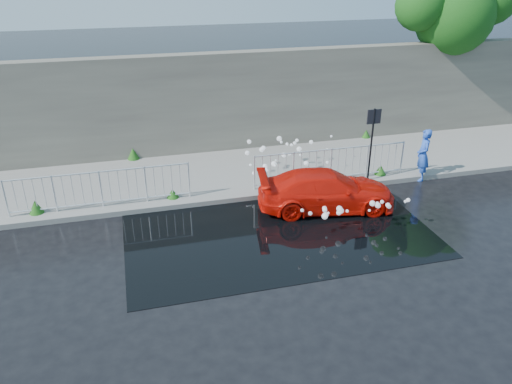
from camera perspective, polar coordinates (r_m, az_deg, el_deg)
The scene contains 13 objects.
ground at distance 12.52m, azimuth 1.52°, elevation -6.83°, with size 90.00×90.00×0.00m, color black.
pavement at distance 16.79m, azimuth -3.27°, elevation 2.23°, with size 30.00×4.00×0.15m, color slate.
curb at distance 15.01m, azimuth -1.69°, elevation -0.66°, with size 30.00×0.25×0.16m, color slate.
retaining_wall at distance 18.24m, azimuth -4.86°, elevation 10.15°, with size 30.00×0.60×3.50m, color #544F46.
puddle at distance 13.46m, azimuth 2.37°, elevation -4.32°, with size 8.00×5.00×0.01m, color black.
sign_post at distance 15.88m, azimuth 13.16°, elevation 6.57°, with size 0.45×0.06×2.50m.
tree at distance 21.70m, azimuth 21.91°, elevation 18.64°, with size 5.00×3.03×6.24m.
railing_left at distance 14.77m, azimuth -17.32°, elevation 0.48°, with size 5.05×0.05×1.10m.
railing_right at distance 15.93m, azimuth 8.56°, elevation 3.22°, with size 5.05×0.05×1.10m.
weeds at distance 16.25m, azimuth -4.29°, elevation 2.33°, with size 12.17×3.93×0.40m.
water_spray at distance 15.11m, azimuth 5.32°, elevation 1.98°, with size 3.49×5.48×1.09m.
red_car at distance 14.47m, azimuth 8.05°, elevation 0.19°, with size 1.60×3.94×1.14m, color red.
person at distance 17.00m, azimuth 18.56°, elevation 4.03°, with size 0.62×0.41×1.71m, color blue.
Camera 1 is at (-3.04, -10.14, 6.68)m, focal length 35.00 mm.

